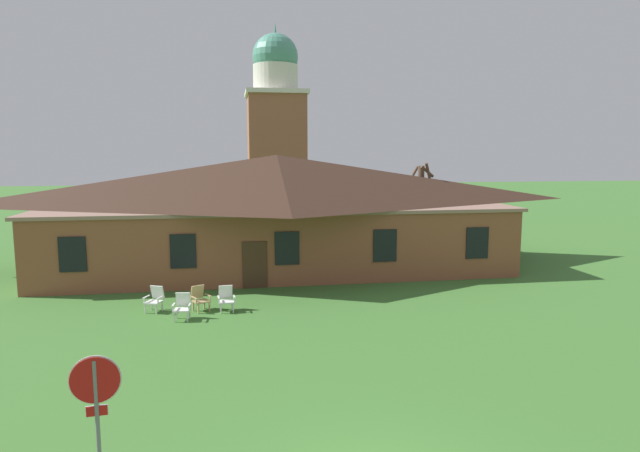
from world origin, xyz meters
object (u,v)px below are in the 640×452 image
Objects in this scene: stop_sign at (96,404)px; lawn_chair_by_porch at (155,298)px; lawn_chair_left_end at (200,298)px; lawn_chair_middle at (226,298)px; lawn_chair_near_door at (182,306)px.

lawn_chair_by_porch is at bearing 93.63° from stop_sign.
lawn_chair_left_end is (1.66, -0.17, 0.00)m from lawn_chair_by_porch.
stop_sign is 11.87m from lawn_chair_middle.
stop_sign is at bearing -94.35° from lawn_chair_left_end.
lawn_chair_middle is (1.00, -0.20, 0.00)m from lawn_chair_left_end.
lawn_chair_by_porch and lawn_chair_near_door have the same top height.
lawn_chair_middle is at bearing 80.73° from stop_sign.
lawn_chair_left_end is 1.00× the size of lawn_chair_middle.
lawn_chair_by_porch is 2.68m from lawn_chair_middle.
lawn_chair_near_door is 1.00× the size of lawn_chair_middle.
stop_sign is 2.90× the size of lawn_chair_near_door.
lawn_chair_middle is at bearing 28.13° from lawn_chair_near_door.
lawn_chair_by_porch is 1.63m from lawn_chair_near_door.
stop_sign reaches higher than lawn_chair_near_door.
stop_sign is at bearing -99.27° from lawn_chair_middle.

